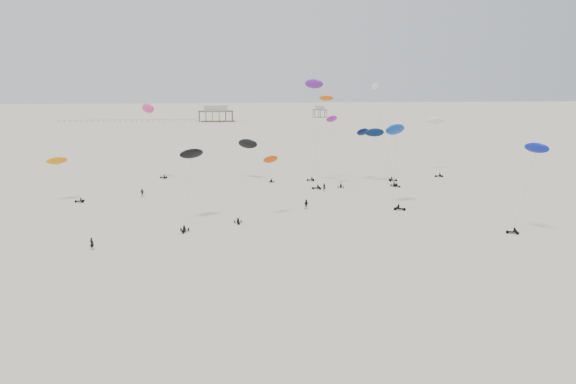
{
  "coord_description": "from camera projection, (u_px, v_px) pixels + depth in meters",
  "views": [
    {
      "loc": [
        -11.17,
        2.97,
        23.92
      ],
      "look_at": [
        0.0,
        88.0,
        7.0
      ],
      "focal_mm": 35.0,
      "sensor_mm": 36.0,
      "label": 1
    }
  ],
  "objects": [
    {
      "name": "ground_plane",
      "position": [
        247.0,
        151.0,
        197.72
      ],
      "size": [
        900.0,
        900.0,
        0.0
      ],
      "primitive_type": "plane",
      "color": "beige"
    },
    {
      "name": "pavilion_main",
      "position": [
        216.0,
        114.0,
        341.53
      ],
      "size": [
        21.0,
        13.0,
        9.8
      ],
      "color": "brown",
      "rests_on": "ground"
    },
    {
      "name": "pavilion_small",
      "position": [
        320.0,
        112.0,
        379.8
      ],
      "size": [
        9.0,
        7.0,
        8.0
      ],
      "color": "brown",
      "rests_on": "ground"
    },
    {
      "name": "pier_fence",
      "position": [
        128.0,
        121.0,
        335.56
      ],
      "size": [
        80.2,
        0.2,
        1.5
      ],
      "color": "black",
      "rests_on": "ground"
    },
    {
      "name": "rig_0",
      "position": [
        190.0,
        169.0,
        97.24
      ],
      "size": [
        5.17,
        14.1,
        14.61
      ],
      "rotation": [
        0.0,
        0.0,
        3.0
      ],
      "color": "black",
      "rests_on": "ground"
    },
    {
      "name": "rig_1",
      "position": [
        334.0,
        139.0,
        130.84
      ],
      "size": [
        4.11,
        9.46,
        16.31
      ],
      "rotation": [
        0.0,
        0.0,
        6.0
      ],
      "color": "black",
      "rests_on": "ground"
    },
    {
      "name": "rig_2",
      "position": [
        531.0,
        168.0,
        90.09
      ],
      "size": [
        7.35,
        5.74,
        14.5
      ],
      "rotation": [
        0.0,
        0.0,
        1.32
      ],
      "color": "black",
      "rests_on": "ground"
    },
    {
      "name": "rig_3",
      "position": [
        259.0,
        182.0,
        99.56
      ],
      "size": [
        8.8,
        9.5,
        12.91
      ],
      "rotation": [
        0.0,
        0.0,
        3.18
      ],
      "color": "black",
      "rests_on": "ground"
    },
    {
      "name": "rig_4",
      "position": [
        377.0,
        139.0,
        134.86
      ],
      "size": [
        6.5,
        11.43,
        14.33
      ],
      "rotation": [
        0.0,
        0.0,
        3.6
      ],
      "color": "black",
      "rests_on": "ground"
    },
    {
      "name": "rig_5",
      "position": [
        370.0,
        143.0,
        136.62
      ],
      "size": [
        8.36,
        14.52,
        15.88
      ],
      "rotation": [
        0.0,
        0.0,
        5.57
      ],
      "color": "black",
      "rests_on": "ground"
    },
    {
      "name": "rig_6",
      "position": [
        250.0,
        147.0,
        140.31
      ],
      "size": [
        8.76,
        11.3,
        11.71
      ],
      "rotation": [
        0.0,
        0.0,
        0.16
      ],
      "color": "black",
      "rests_on": "ground"
    },
    {
      "name": "rig_7",
      "position": [
        62.0,
        170.0,
        114.3
      ],
      "size": [
        8.16,
        6.56,
        9.69
      ],
      "rotation": [
        0.0,
        0.0,
        1.58
      ],
      "color": "black",
      "rests_on": "ground"
    },
    {
      "name": "rig_8",
      "position": [
        436.0,
        132.0,
        151.63
      ],
      "size": [
        7.23,
        15.29,
        18.39
      ],
      "rotation": [
        0.0,
        0.0,
        1.66
      ],
      "color": "black",
      "rests_on": "ground"
    },
    {
      "name": "rig_9",
      "position": [
        382.0,
        122.0,
        134.87
      ],
      "size": [
        7.29,
        4.6,
        23.74
      ],
      "rotation": [
        0.0,
        0.0,
        4.57
      ],
      "color": "black",
      "rests_on": "ground"
    },
    {
      "name": "rig_10",
      "position": [
        321.0,
        125.0,
        138.15
      ],
      "size": [
        7.53,
        7.0,
        20.8
      ],
      "rotation": [
        0.0,
        0.0,
        1.44
      ],
      "color": "black",
      "rests_on": "ground"
    },
    {
      "name": "rig_11",
      "position": [
        149.0,
        115.0,
        139.44
      ],
      "size": [
        6.65,
        5.99,
        18.72
      ],
      "rotation": [
        0.0,
        0.0,
        1.2
      ],
      "color": "black",
      "rests_on": "ground"
    },
    {
      "name": "rig_12",
      "position": [
        396.0,
        143.0,
        110.04
      ],
      "size": [
        5.8,
        11.31,
        16.25
      ],
      "rotation": [
        0.0,
        0.0,
        3.99
      ],
      "color": "black",
      "rests_on": "ground"
    },
    {
      "name": "rig_14",
      "position": [
        314.0,
        102.0,
        132.13
      ],
      "size": [
        5.1,
        14.49,
        25.31
      ],
      "rotation": [
        0.0,
        0.0,
        1.58
      ],
      "color": "black",
      "rests_on": "ground"
    },
    {
      "name": "spectator_0",
      "position": [
        92.0,
        250.0,
        81.27
      ],
      "size": [
        0.9,
        0.76,
        2.09
      ],
      "primitive_type": "imported",
      "rotation": [
        0.0,
        0.0,
        2.78
      ],
      "color": "black",
      "rests_on": "ground"
    },
    {
      "name": "spectator_1",
      "position": [
        306.0,
        209.0,
        107.11
      ],
      "size": [
        1.13,
        0.74,
        2.18
      ],
      "primitive_type": "imported",
      "rotation": [
        0.0,
        0.0,
        6.16
      ],
      "color": "black",
      "rests_on": "ground"
    },
    {
      "name": "spectator_2",
      "position": [
        142.0,
        197.0,
        118.41
      ],
      "size": [
        1.28,
        0.79,
        2.06
      ],
      "primitive_type": "imported",
      "rotation": [
        0.0,
        0.0,
        6.17
      ],
      "color": "black",
      "rests_on": "ground"
    },
    {
      "name": "spectator_3",
      "position": [
        324.0,
        191.0,
        125.04
      ],
      "size": [
        0.88,
        0.76,
        2.04
      ],
      "primitive_type": "imported",
      "rotation": [
        0.0,
        0.0,
        2.74
      ],
      "color": "black",
      "rests_on": "ground"
    }
  ]
}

